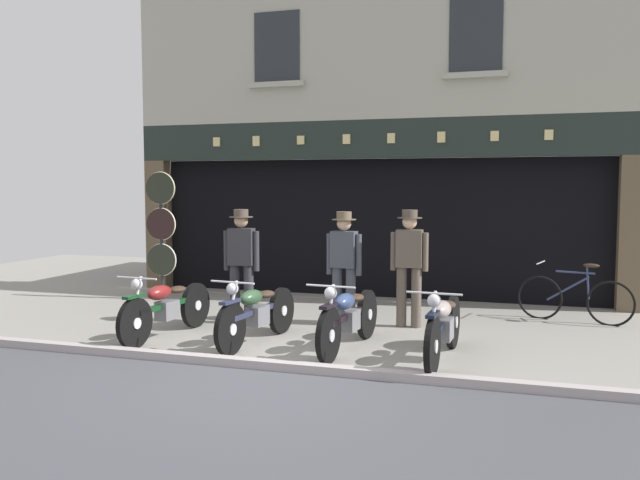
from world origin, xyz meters
The scene contains 13 objects.
ground centered at (0.00, -0.98, -0.04)m, with size 21.36×22.00×0.18m.
shop_facade centered at (0.00, 7.01, 1.71)m, with size 9.66×4.42×6.27m.
motorcycle_left centered at (-1.97, 1.15, 0.43)m, with size 0.62×2.06×0.93m.
motorcycle_center_left centered at (-0.62, 1.17, 0.43)m, with size 0.62×2.00×0.92m.
motorcycle_center centered at (0.63, 1.20, 0.43)m, with size 0.62×2.08×0.93m.
motorcycle_center_right centered at (1.85, 1.02, 0.43)m, with size 0.62×2.06×0.94m.
salesman_left centered at (-1.35, 2.32, 0.98)m, with size 0.56×0.36×1.74m.
shopkeeper_center centered at (0.12, 2.83, 0.96)m, with size 0.56×0.37×1.71m.
salesman_right centered at (1.13, 2.82, 0.98)m, with size 0.56×0.37×1.75m.
tyre_sign_pole centered at (-3.63, 3.84, 1.37)m, with size 0.60×0.06×2.35m.
advert_board_near centered at (2.29, 5.40, 1.70)m, with size 0.68×0.03×1.01m.
advert_board_far centered at (3.54, 5.40, 1.78)m, with size 0.77×0.03×0.99m.
leaning_bicycle centered at (3.51, 3.94, 0.37)m, with size 1.69×0.61×0.94m.
Camera 1 is at (2.76, -6.87, 2.10)m, focal length 37.23 mm.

